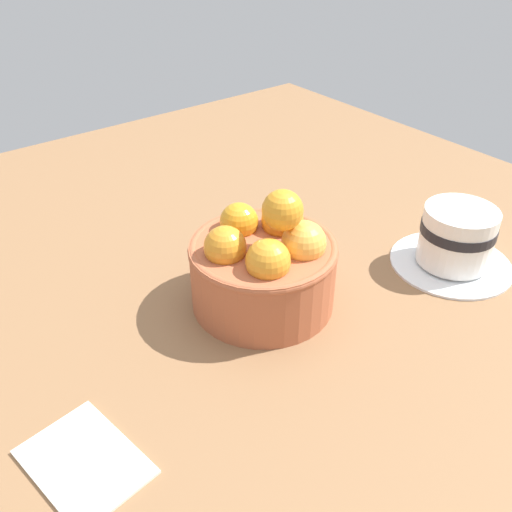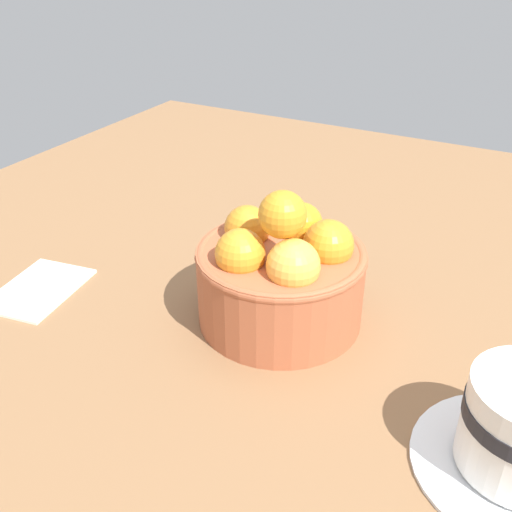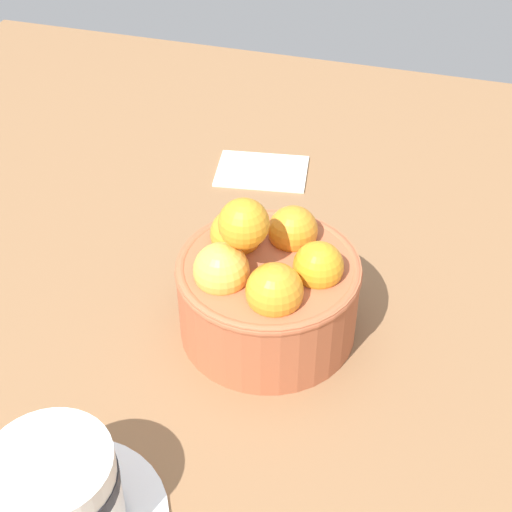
{
  "view_description": "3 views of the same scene",
  "coord_description": "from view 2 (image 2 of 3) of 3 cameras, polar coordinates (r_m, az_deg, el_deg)",
  "views": [
    {
      "loc": [
        -36.85,
        29.57,
        37.62
      ],
      "look_at": [
        0.23,
        0.73,
        6.08
      ],
      "focal_mm": 39.29,
      "sensor_mm": 36.0,
      "label": 1
    },
    {
      "loc": [
        -41.04,
        -19.54,
        32.67
      ],
      "look_at": [
        0.59,
        2.82,
        5.63
      ],
      "focal_mm": 41.64,
      "sensor_mm": 36.0,
      "label": 2
    },
    {
      "loc": [
        12.09,
        -44.77,
        46.69
      ],
      "look_at": [
        -1.53,
        1.61,
        6.54
      ],
      "focal_mm": 52.96,
      "sensor_mm": 36.0,
      "label": 3
    }
  ],
  "objects": [
    {
      "name": "ground_plane",
      "position": [
        0.57,
        2.24,
        -7.32
      ],
      "size": [
        115.44,
        106.87,
        3.36
      ],
      "primitive_type": "cube",
      "color": "brown"
    },
    {
      "name": "terracotta_bowl",
      "position": [
        0.53,
        2.4,
        -1.69
      ],
      "size": [
        15.24,
        15.24,
        13.72
      ],
      "color": "#AD5938",
      "rests_on": "ground_plane"
    },
    {
      "name": "folded_napkin",
      "position": [
        0.64,
        -20.17,
        -2.9
      ],
      "size": [
        10.96,
        8.53,
        0.6
      ],
      "primitive_type": "cube",
      "rotation": [
        0.0,
        0.0,
        0.15
      ],
      "color": "white",
      "rests_on": "ground_plane"
    }
  ]
}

